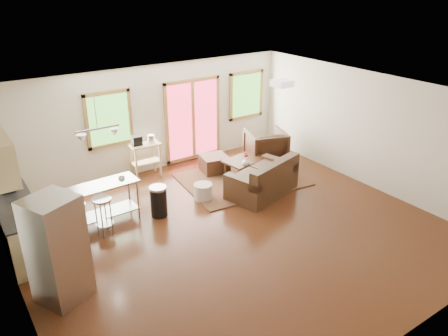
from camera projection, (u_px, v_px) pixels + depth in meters
floor at (233, 231)px, 8.40m from camera, size 7.50×7.00×0.02m
ceiling at (234, 97)px, 7.33m from camera, size 7.50×7.00×0.02m
back_wall at (149, 120)px, 10.51m from camera, size 7.50×0.02×2.60m
left_wall at (8, 232)px, 5.92m from camera, size 0.02×7.00×2.60m
right_wall at (369, 130)px, 9.81m from camera, size 0.02×7.00×2.60m
front_wall at (404, 267)px, 5.22m from camera, size 7.50×0.02×2.60m
window_left at (109, 119)px, 9.88m from camera, size 1.10×0.05×1.30m
french_doors at (193, 120)px, 11.18m from camera, size 1.60×0.05×2.10m
window_right at (246, 95)px, 11.89m from camera, size 1.10×0.05×1.30m
rug at (242, 179)px, 10.45m from camera, size 2.96×2.40×0.03m
loveseat at (263, 181)px, 9.64m from camera, size 1.77×1.29×0.85m
coffee_table at (246, 161)px, 10.57m from camera, size 1.16×0.80×0.43m
armchair at (266, 145)px, 11.22m from camera, size 1.17×1.14×0.97m
ottoman at (214, 164)px, 10.81m from camera, size 0.74×0.74×0.42m
pouf at (203, 192)px, 9.50m from camera, size 0.42×0.42×0.35m
vase at (246, 161)px, 10.21m from camera, size 0.21×0.21×0.31m
book at (259, 150)px, 10.71m from camera, size 0.23×0.04×0.30m
cabinets at (11, 202)px, 7.50m from camera, size 0.64×2.24×2.30m
refrigerator at (58, 249)px, 6.35m from camera, size 0.88×0.87×1.68m
island at (104, 196)px, 8.42m from camera, size 1.35×0.58×0.85m
cup at (122, 178)px, 8.16m from camera, size 0.15×0.14×0.13m
bar_stool_a at (76, 214)px, 7.79m from camera, size 0.47×0.47×0.78m
bar_stool_b at (103, 208)px, 8.03m from camera, size 0.42×0.42×0.77m
trash_can at (159, 201)px, 8.79m from camera, size 0.35×0.35×0.64m
kitchen_cart at (144, 148)px, 10.33m from camera, size 0.73×0.49×1.08m
ceiling_flush at (282, 83)px, 8.65m from camera, size 0.35×0.35×0.12m
pendant_light at (98, 134)px, 7.77m from camera, size 0.80×0.18×0.79m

